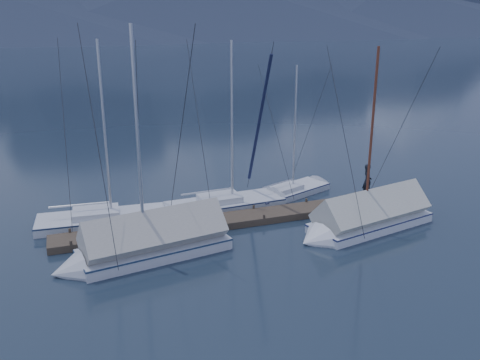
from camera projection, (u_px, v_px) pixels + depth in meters
name	position (u px, v px, depth m)	size (l,w,h in m)	color
ground	(255.00, 238.00, 23.39)	(1000.00, 1000.00, 0.00)	black
dock	(240.00, 220.00, 25.15)	(18.00, 1.50, 0.54)	#382D23
mooring_posts	(230.00, 217.00, 24.91)	(15.12, 1.52, 0.35)	#382D23
sailboat_open_left	(123.00, 219.00, 25.18)	(7.45, 3.14, 9.67)	silver
sailboat_open_mid	(241.00, 203.00, 27.30)	(7.28, 3.09, 9.51)	silver
sailboat_open_right	(298.00, 190.00, 29.43)	(6.25, 3.78, 8.00)	silver
sailboat_covered_near	(362.00, 220.00, 24.18)	(7.58, 3.70, 9.46)	white
sailboat_covered_far	(141.00, 247.00, 21.31)	(7.71, 3.54, 10.44)	silver
person	(367.00, 181.00, 27.35)	(0.69, 0.45, 1.88)	black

